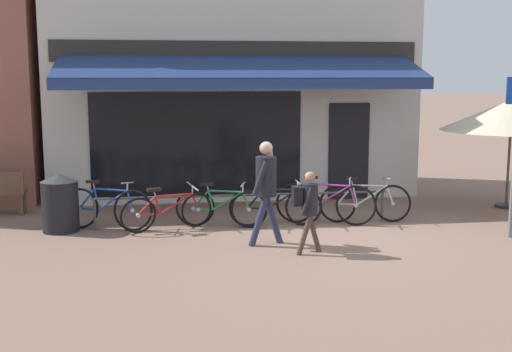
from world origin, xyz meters
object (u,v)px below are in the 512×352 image
(litter_bin, at_px, (60,203))
(cafe_parasol, at_px, (512,115))
(bicycle_green, at_px, (221,207))
(bicycle_black, at_px, (276,206))
(pedestrian_child, at_px, (308,202))
(pedestrian_adult, at_px, (266,181))
(bicycle_silver, at_px, (365,202))
(bicycle_red, at_px, (168,211))
(bicycle_blue, at_px, (106,208))
(bicycle_purple, at_px, (325,203))

(litter_bin, height_order, cafe_parasol, cafe_parasol)
(bicycle_green, height_order, cafe_parasol, cafe_parasol)
(bicycle_black, distance_m, pedestrian_child, 1.90)
(pedestrian_adult, bearing_deg, pedestrian_child, -40.83)
(cafe_parasol, bearing_deg, bicycle_silver, -165.35)
(bicycle_red, bearing_deg, bicycle_black, -17.77)
(pedestrian_child, bearing_deg, bicycle_silver, 52.10)
(bicycle_red, xyz_separation_m, bicycle_green, (0.93, 0.11, 0.01))
(cafe_parasol, bearing_deg, pedestrian_child, -149.86)
(bicycle_green, distance_m, cafe_parasol, 6.23)
(bicycle_blue, xyz_separation_m, pedestrian_adult, (2.63, -1.42, 0.65))
(litter_bin, bearing_deg, bicycle_purple, -1.28)
(bicycle_green, xyz_separation_m, bicycle_silver, (2.68, 0.04, 0.01))
(bicycle_silver, bearing_deg, cafe_parasol, 20.72)
(litter_bin, bearing_deg, cafe_parasol, 5.32)
(bicycle_red, bearing_deg, bicycle_green, -12.48)
(bicycle_blue, distance_m, cafe_parasol, 8.17)
(bicycle_red, relative_size, cafe_parasol, 0.60)
(bicycle_silver, relative_size, pedestrian_adult, 1.03)
(litter_bin, bearing_deg, bicycle_silver, -0.48)
(bicycle_green, bearing_deg, litter_bin, -167.07)
(bicycle_green, distance_m, litter_bin, 2.79)
(bicycle_black, height_order, litter_bin, litter_bin)
(bicycle_red, xyz_separation_m, bicycle_black, (1.91, 0.05, 0.02))
(bicycle_green, relative_size, bicycle_purple, 0.92)
(bicycle_blue, height_order, litter_bin, litter_bin)
(bicycle_red, bearing_deg, pedestrian_adult, -56.82)
(bicycle_blue, bearing_deg, pedestrian_child, -13.48)
(bicycle_red, height_order, bicycle_black, bicycle_black)
(bicycle_red, relative_size, pedestrian_adult, 1.01)
(bicycle_green, bearing_deg, bicycle_silver, 15.46)
(bicycle_red, height_order, pedestrian_adult, pedestrian_adult)
(bicycle_black, relative_size, pedestrian_adult, 1.01)
(bicycle_black, bearing_deg, pedestrian_child, -81.64)
(bicycle_red, relative_size, litter_bin, 1.69)
(bicycle_purple, xyz_separation_m, cafe_parasol, (4.06, 0.92, 1.50))
(bicycle_blue, distance_m, bicycle_black, 3.01)
(pedestrian_adult, relative_size, litter_bin, 1.67)
(bicycle_silver, bearing_deg, bicycle_purple, -169.52)
(bicycle_red, relative_size, bicycle_black, 1.00)
(bicycle_blue, relative_size, litter_bin, 1.66)
(bicycle_blue, relative_size, bicycle_green, 1.02)
(bicycle_silver, bearing_deg, bicycle_red, -171.53)
(bicycle_blue, height_order, pedestrian_adult, pedestrian_adult)
(litter_bin, bearing_deg, pedestrian_adult, -22.02)
(bicycle_red, xyz_separation_m, bicycle_silver, (3.61, 0.15, 0.02))
(bicycle_purple, distance_m, cafe_parasol, 4.43)
(bicycle_purple, distance_m, litter_bin, 4.70)
(bicycle_blue, distance_m, litter_bin, 0.78)
(pedestrian_child, distance_m, litter_bin, 4.42)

